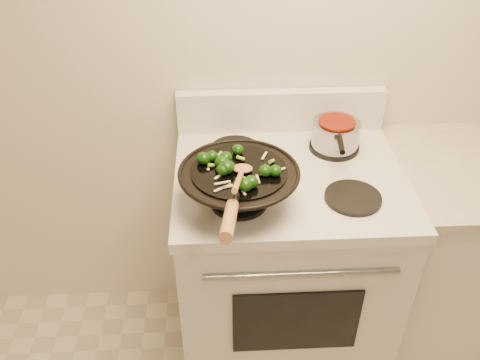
{
  "coord_description": "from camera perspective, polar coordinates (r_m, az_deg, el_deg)",
  "views": [
    {
      "loc": [
        -0.32,
        -0.22,
        1.91
      ],
      "look_at": [
        -0.25,
        1.01,
        1.02
      ],
      "focal_mm": 38.0,
      "sensor_mm": 36.0,
      "label": 1
    }
  ],
  "objects": [
    {
      "name": "wooden_spoon",
      "position": [
        1.43,
        0.05,
        0.6
      ],
      "size": [
        0.07,
        0.27,
        0.11
      ],
      "color": "#AC7544",
      "rests_on": "wok"
    },
    {
      "name": "counter_unit",
      "position": [
        2.27,
        24.26,
        -7.97
      ],
      "size": [
        0.74,
        0.62,
        0.91
      ],
      "color": "white",
      "rests_on": "ground"
    },
    {
      "name": "wok",
      "position": [
        1.54,
        -0.12,
        -0.48
      ],
      "size": [
        0.37,
        0.61,
        0.24
      ],
      "color": "black",
      "rests_on": "stove"
    },
    {
      "name": "stirfry",
      "position": [
        1.5,
        -0.66,
        1.49
      ],
      "size": [
        0.27,
        0.24,
        0.04
      ],
      "color": "black",
      "rests_on": "wok"
    },
    {
      "name": "stove",
      "position": [
        2.02,
        4.87,
        -9.7
      ],
      "size": [
        0.78,
        0.67,
        1.08
      ],
      "color": "white",
      "rests_on": "ground"
    },
    {
      "name": "saucepan",
      "position": [
        1.85,
        10.69,
        5.12
      ],
      "size": [
        0.17,
        0.27,
        0.1
      ],
      "color": "gray",
      "rests_on": "stove"
    }
  ]
}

